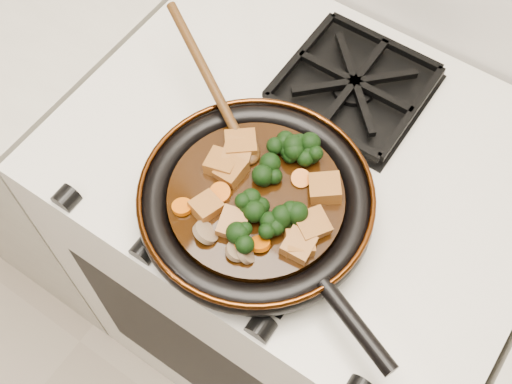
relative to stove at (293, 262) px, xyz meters
The scene contains 32 objects.
stove is the anchor object (origin of this frame).
burner_grate_front 0.48m from the stove, 90.00° to the right, with size 0.23×0.23×0.03m, color black, non-canonical shape.
burner_grate_back 0.48m from the stove, 90.00° to the left, with size 0.23×0.23×0.03m, color black, non-canonical shape.
skillet 0.51m from the stove, 90.12° to the right, with size 0.45×0.34×0.05m.
braising_sauce 0.52m from the stove, 90.94° to the right, with size 0.25×0.25×0.02m, color black.
tofu_cube_0 0.53m from the stove, 48.09° to the right, with size 0.04×0.04×0.02m, color brown.
tofu_cube_1 0.55m from the stove, 62.68° to the right, with size 0.03×0.04×0.02m, color brown.
tofu_cube_2 0.55m from the stove, 63.07° to the right, with size 0.04×0.04×0.02m, color brown.
tofu_cube_3 0.55m from the stove, 103.37° to the right, with size 0.03×0.04×0.02m, color brown.
tofu_cube_4 0.53m from the stove, 121.31° to the right, with size 0.04×0.04×0.02m, color brown.
tofu_cube_5 0.55m from the stove, 90.36° to the right, with size 0.04×0.04×0.02m, color brown.
tofu_cube_6 0.54m from the stove, 58.15° to the right, with size 0.04×0.04×0.02m, color brown.
tofu_cube_7 0.53m from the stove, 126.64° to the right, with size 0.04×0.04×0.02m, color brown.
tofu_cube_8 0.54m from the stove, 118.28° to the right, with size 0.04×0.04×0.02m, color brown.
tofu_cube_9 0.54m from the stove, 111.11° to the right, with size 0.04×0.04×0.02m, color brown.
broccoli_floret_0 0.53m from the stove, 95.56° to the right, with size 0.06×0.06×0.06m, color black, non-canonical shape.
broccoli_floret_1 0.56m from the stove, 84.43° to the right, with size 0.06×0.06×0.05m, color black, non-canonical shape.
broccoli_floret_2 0.52m from the stove, 95.45° to the right, with size 0.06×0.06×0.05m, color black, non-canonical shape.
broccoli_floret_3 0.53m from the stove, 61.86° to the right, with size 0.06×0.06×0.06m, color black, non-canonical shape.
broccoli_floret_4 0.53m from the stove, 92.30° to the right, with size 0.06×0.06×0.05m, color black, non-canonical shape.
broccoli_floret_5 0.55m from the stove, 69.01° to the right, with size 0.06×0.06×0.05m, color black, non-canonical shape.
broccoli_floret_6 0.55m from the stove, 88.95° to the right, with size 0.06×0.06×0.06m, color black, non-canonical shape.
broccoli_floret_7 0.55m from the stove, 73.97° to the right, with size 0.05×0.05×0.05m, color black, non-canonical shape.
carrot_coin_0 0.56m from the stove, 82.58° to the right, with size 0.03×0.03×0.01m, color #CA5405.
carrot_coin_1 0.54m from the stove, 105.00° to the right, with size 0.03×0.03×0.01m, color #CA5405.
carrot_coin_2 0.52m from the stove, 67.28° to the right, with size 0.03×0.03×0.01m, color #CA5405.
carrot_coin_3 0.55m from the stove, 77.47° to the right, with size 0.03×0.03×0.01m, color #CA5405.
carrot_coin_4 0.56m from the stove, 109.22° to the right, with size 0.03×0.03×0.01m, color #CA5405.
mushroom_slice_0 0.57m from the stove, 96.07° to the right, with size 0.04×0.04×0.01m, color #7E6548.
mushroom_slice_1 0.56m from the stove, 83.61° to the right, with size 0.03×0.03×0.01m, color #7E6548.
mushroom_slice_2 0.56m from the stove, 80.36° to the right, with size 0.03×0.03×0.01m, color #7E6548.
wooden_spoon 0.55m from the stove, 157.05° to the right, with size 0.16×0.10×0.26m.
Camera 1 is at (0.24, 1.19, 1.74)m, focal length 45.00 mm.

